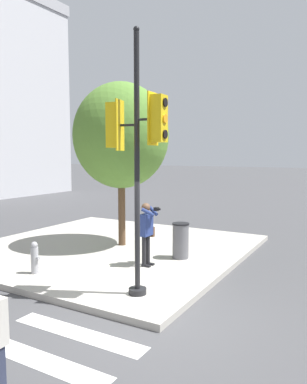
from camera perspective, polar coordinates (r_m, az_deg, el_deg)
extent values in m
plane|color=#424244|center=(7.45, -0.62, -18.35)|extent=(160.00, 160.00, 0.00)
cube|color=#ADA89E|center=(12.03, -6.69, -8.54)|extent=(8.00, 8.00, 0.15)
cube|color=silver|center=(6.94, -11.41, -20.33)|extent=(0.41, 2.64, 0.01)
cube|color=silver|center=(6.36, -17.36, -23.10)|extent=(0.41, 2.64, 0.01)
cylinder|color=black|center=(8.06, -2.44, -14.84)|extent=(0.37, 0.37, 0.12)
cylinder|color=black|center=(7.54, -2.53, 4.25)|extent=(0.11, 0.11, 5.15)
sphere|color=black|center=(7.92, -2.62, 23.54)|extent=(0.12, 0.12, 0.12)
cylinder|color=black|center=(7.63, -4.10, 10.13)|extent=(0.12, 0.32, 0.05)
cube|color=yellow|center=(7.74, -6.06, 10.05)|extent=(0.35, 0.30, 0.90)
cube|color=yellow|center=(7.69, -5.13, 10.09)|extent=(0.41, 0.12, 1.02)
cylinder|color=black|center=(7.82, -7.02, 12.21)|extent=(0.17, 0.07, 0.17)
cylinder|color=orange|center=(7.79, -6.99, 10.01)|extent=(0.17, 0.07, 0.17)
cylinder|color=black|center=(7.77, -6.96, 7.81)|extent=(0.17, 0.07, 0.17)
cylinder|color=black|center=(7.47, -1.11, 11.01)|extent=(0.06, 0.32, 0.05)
cube|color=yellow|center=(7.34, 0.83, 11.10)|extent=(0.31, 0.25, 0.90)
cube|color=yellow|center=(7.40, -0.10, 11.06)|extent=(0.42, 0.04, 1.02)
cylinder|color=black|center=(7.31, 1.81, 13.49)|extent=(0.17, 0.04, 0.17)
cylinder|color=orange|center=(7.28, 1.80, 11.15)|extent=(0.17, 0.04, 0.17)
cylinder|color=black|center=(7.26, 1.79, 8.79)|extent=(0.17, 0.04, 0.17)
cube|color=black|center=(9.84, -1.16, -11.17)|extent=(0.09, 0.24, 0.05)
cube|color=black|center=(10.01, -0.56, -10.88)|extent=(0.09, 0.24, 0.05)
cylinder|color=black|center=(9.77, -1.47, -9.03)|extent=(0.11, 0.11, 0.79)
cylinder|color=black|center=(9.94, -0.86, -8.78)|extent=(0.11, 0.11, 0.79)
cube|color=navy|center=(9.70, -1.17, -5.02)|extent=(0.40, 0.22, 0.56)
sphere|color=brown|center=(9.63, -1.18, -2.36)|extent=(0.23, 0.23, 0.23)
cube|color=black|center=(9.48, 0.44, -2.61)|extent=(0.12, 0.10, 0.09)
cylinder|color=black|center=(9.44, 0.81, -2.65)|extent=(0.06, 0.08, 0.06)
cylinder|color=navy|center=(9.46, -0.87, -3.11)|extent=(0.23, 0.35, 0.23)
cylinder|color=navy|center=(9.69, -0.05, -2.89)|extent=(0.23, 0.35, 0.23)
cube|color=brown|center=(9.99, -0.44, -6.05)|extent=(0.10, 0.20, 0.26)
cylinder|color=brown|center=(11.92, -4.86, -2.34)|extent=(0.23, 0.23, 2.42)
ellipsoid|color=#568433|center=(11.81, -4.95, 8.55)|extent=(2.98, 2.98, 3.28)
cylinder|color=#99999E|center=(9.69, -17.65, -9.89)|extent=(0.18, 0.18, 0.65)
sphere|color=#99999E|center=(9.59, -17.73, -7.70)|extent=(0.16, 0.16, 0.16)
cylinder|color=#99999E|center=(9.58, -17.17, -9.60)|extent=(0.08, 0.06, 0.08)
cylinder|color=#5B5B60|center=(10.54, 4.15, -7.50)|extent=(0.45, 0.45, 0.95)
cylinder|color=black|center=(10.44, 4.17, -4.85)|extent=(0.47, 0.47, 0.04)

